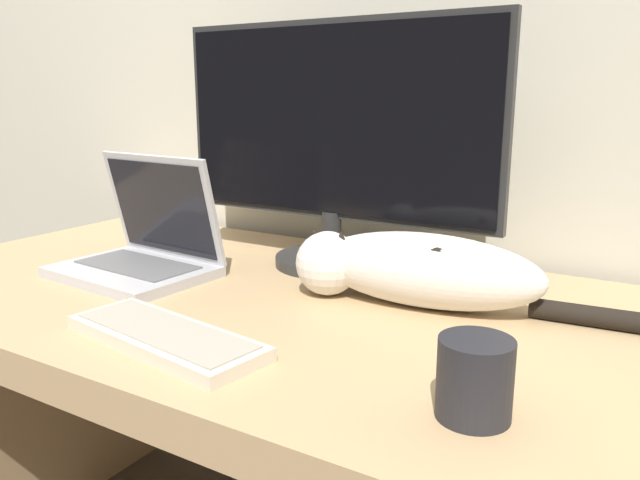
{
  "coord_description": "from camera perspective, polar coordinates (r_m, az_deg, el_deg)",
  "views": [
    {
      "loc": [
        0.66,
        -0.46,
        1.08
      ],
      "look_at": [
        0.16,
        0.36,
        0.85
      ],
      "focal_mm": 35.0,
      "sensor_mm": 36.0,
      "label": 1
    }
  ],
  "objects": [
    {
      "name": "monitor",
      "position": [
        1.26,
        1.14,
        9.08
      ],
      "size": [
        0.7,
        0.23,
        0.49
      ],
      "color": "#282828",
      "rests_on": "desk"
    },
    {
      "name": "external_keyboard",
      "position": [
        0.92,
        -13.97,
        -8.6
      ],
      "size": [
        0.34,
        0.16,
        0.02
      ],
      "rotation": [
        0.0,
        0.0,
        -0.14
      ],
      "color": "beige",
      "rests_on": "desk"
    },
    {
      "name": "cat",
      "position": [
        1.05,
        8.45,
        -2.54
      ],
      "size": [
        0.57,
        0.17,
        0.12
      ],
      "rotation": [
        0.0,
        0.0,
        0.08
      ],
      "color": "silver",
      "rests_on": "desk"
    },
    {
      "name": "laptop",
      "position": [
        1.27,
        -15.96,
        -0.93
      ],
      "size": [
        0.31,
        0.24,
        0.23
      ],
      "rotation": [
        0.0,
        0.0,
        -0.07
      ],
      "color": "#B7B7BC",
      "rests_on": "desk"
    },
    {
      "name": "coffee_mug",
      "position": [
        0.71,
        13.96,
        -12.2
      ],
      "size": [
        0.08,
        0.08,
        0.09
      ],
      "color": "#232328",
      "rests_on": "desk"
    },
    {
      "name": "desk",
      "position": [
        1.19,
        -5.73,
        -11.63
      ],
      "size": [
        1.48,
        0.79,
        0.73
      ],
      "color": "tan",
      "rests_on": "ground_plane"
    }
  ]
}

